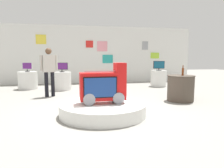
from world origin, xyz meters
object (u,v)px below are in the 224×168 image
(novelty_firetruck_tv, at_px, (104,87))
(tv_on_right_rear, at_px, (62,67))
(main_display_pedestal, at_px, (103,109))
(bottle_on_side_table, at_px, (183,71))
(display_pedestal_center_rear, at_px, (28,80))
(tv_on_left_rear, at_px, (159,66))
(tv_on_center_rear, at_px, (27,66))
(display_pedestal_right_rear, at_px, (62,81))
(display_pedestal_left_rear, at_px, (159,78))
(shopper_browsing_near_truck, at_px, (49,69))
(side_table_round, at_px, (181,88))

(novelty_firetruck_tv, height_order, tv_on_right_rear, novelty_firetruck_tv)
(main_display_pedestal, xyz_separation_m, tv_on_right_rear, (-1.02, 3.87, 0.78))
(bottle_on_side_table, bearing_deg, display_pedestal_center_rear, 145.25)
(tv_on_left_rear, height_order, tv_on_center_rear, tv_on_left_rear)
(display_pedestal_right_rear, bearing_deg, bottle_on_side_table, -39.27)
(display_pedestal_right_rear, bearing_deg, display_pedestal_left_rear, 2.73)
(shopper_browsing_near_truck, bearing_deg, tv_on_left_rear, 19.07)
(main_display_pedestal, relative_size, display_pedestal_right_rear, 2.68)
(bottle_on_side_table, bearing_deg, tv_on_right_rear, 140.76)
(tv_on_left_rear, xyz_separation_m, display_pedestal_center_rear, (-5.53, 0.33, -0.57))
(bottle_on_side_table, bearing_deg, novelty_firetruck_tv, -157.78)
(main_display_pedestal, xyz_separation_m, shopper_browsing_near_truck, (-1.37, 2.52, 0.78))
(novelty_firetruck_tv, bearing_deg, display_pedestal_center_rear, 118.82)
(display_pedestal_center_rear, xyz_separation_m, bottle_on_side_table, (4.90, -3.40, 0.52))
(display_pedestal_right_rear, distance_m, side_table_round, 4.49)
(display_pedestal_center_rear, relative_size, display_pedestal_right_rear, 1.07)
(main_display_pedestal, bearing_deg, shopper_browsing_near_truck, 118.51)
(bottle_on_side_table, xyz_separation_m, shopper_browsing_near_truck, (-3.86, 1.51, 0.04))
(display_pedestal_center_rear, bearing_deg, shopper_browsing_near_truck, -61.12)
(tv_on_right_rear, relative_size, side_table_round, 0.59)
(novelty_firetruck_tv, xyz_separation_m, tv_on_left_rear, (3.10, 4.08, 0.30))
(display_pedestal_left_rear, height_order, shopper_browsing_near_truck, shopper_browsing_near_truck)
(novelty_firetruck_tv, xyz_separation_m, side_table_round, (2.45, 1.06, -0.24))
(tv_on_left_rear, distance_m, display_pedestal_center_rear, 5.57)
(tv_on_center_rear, bearing_deg, display_pedestal_right_rear, -20.61)
(display_pedestal_right_rear, bearing_deg, tv_on_center_rear, 159.39)
(tv_on_center_rear, bearing_deg, side_table_round, -34.40)
(display_pedestal_left_rear, xyz_separation_m, side_table_round, (-0.65, -3.02, 0.03))
(display_pedestal_left_rear, relative_size, display_pedestal_right_rear, 1.00)
(display_pedestal_center_rear, bearing_deg, display_pedestal_left_rear, -3.37)
(tv_on_center_rear, distance_m, side_table_round, 5.94)
(display_pedestal_center_rear, bearing_deg, tv_on_left_rear, -3.41)
(main_display_pedestal, relative_size, bottle_on_side_table, 6.39)
(novelty_firetruck_tv, bearing_deg, tv_on_right_rear, 105.02)
(main_display_pedestal, xyz_separation_m, display_pedestal_right_rear, (-1.02, 3.88, 0.22))
(tv_on_center_rear, relative_size, side_table_round, 0.51)
(display_pedestal_left_rear, relative_size, shopper_browsing_near_truck, 0.45)
(tv_on_center_rear, distance_m, bottle_on_side_table, 5.96)
(side_table_round, height_order, bottle_on_side_table, bottle_on_side_table)
(novelty_firetruck_tv, distance_m, display_pedestal_right_rear, 4.03)
(main_display_pedestal, relative_size, side_table_round, 2.41)
(novelty_firetruck_tv, bearing_deg, tv_on_center_rear, 118.83)
(novelty_firetruck_tv, bearing_deg, bottle_on_side_table, 22.22)
(display_pedestal_right_rear, bearing_deg, main_display_pedestal, -75.22)
(tv_on_left_rear, distance_m, tv_on_center_rear, 5.54)
(novelty_firetruck_tv, height_order, shopper_browsing_near_truck, shopper_browsing_near_truck)
(tv_on_left_rear, xyz_separation_m, tv_on_center_rear, (-5.53, 0.33, -0.01))
(main_display_pedestal, distance_m, display_pedestal_right_rear, 4.02)
(display_pedestal_left_rear, distance_m, tv_on_left_rear, 0.57)
(main_display_pedestal, relative_size, tv_on_left_rear, 3.98)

